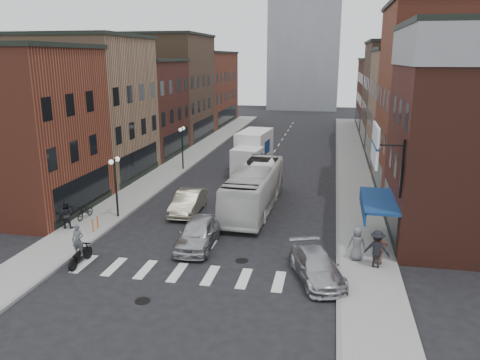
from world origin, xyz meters
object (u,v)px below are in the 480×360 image
transit_bus (254,188)px  ped_right_c (357,244)px  motorcycle_rider (79,246)px  sedan_left_far (188,202)px  bike_rack (95,224)px  ped_right_b (379,248)px  box_truck (252,152)px  ped_left_solo (66,215)px  curb_car (317,266)px  billboard_sign (377,146)px  ped_right_a (377,249)px  sedan_left_near (198,233)px  streetlamp_far (182,140)px  parked_bicycle (85,212)px  streetlamp_near (115,176)px

transit_bus → ped_right_c: bearing=-47.6°
motorcycle_rider → sedan_left_far: 9.63m
bike_rack → motorcycle_rider: size_ratio=0.36×
ped_right_c → ped_right_b: bearing=158.6°
box_truck → bike_rack: bearing=-104.9°
bike_rack → ped_left_solo: (-1.93, 0.05, 0.47)m
bike_rack → sedan_left_far: 6.49m
curb_car → transit_bus: bearing=95.3°
billboard_sign → ped_right_a: billboard_sign is taller
sedan_left_near → sedan_left_far: sedan_left_near is taller
sedan_left_far → ped_right_c: 12.57m
ped_left_solo → ped_right_c: bearing=166.5°
streetlamp_far → sedan_left_far: streetlamp_far is taller
transit_bus → sedan_left_near: size_ratio=2.32×
motorcycle_rider → ped_right_b: size_ratio=1.28×
curb_car → ped_right_a: ped_right_a is taller
motorcycle_rider → parked_bicycle: bearing=111.5°
streetlamp_near → ped_right_c: size_ratio=2.28×
motorcycle_rider → transit_bus: size_ratio=0.20×
streetlamp_far → ped_right_c: (15.31, -18.01, -1.86)m
curb_car → ped_right_a: (2.91, 1.68, 0.45)m
streetlamp_far → ped_right_c: size_ratio=2.28×
streetlamp_far → box_truck: size_ratio=0.49×
box_truck → ped_right_a: box_truck is taller
streetlamp_far → ped_left_solo: (-2.13, -16.65, -1.90)m
billboard_sign → streetlamp_far: (-15.99, 17.50, -3.22)m
billboard_sign → transit_bus: bearing=135.6°
billboard_sign → streetlamp_far: 23.92m
curb_car → parked_bicycle: bearing=140.1°
billboard_sign → box_truck: size_ratio=0.44×
billboard_sign → ped_right_c: size_ratio=2.06×
box_truck → sedan_left_near: size_ratio=1.76×
ped_right_a → sedan_left_near: bearing=5.9°
box_truck → transit_bus: 11.76m
billboard_sign → curb_car: 6.72m
transit_bus → billboard_sign: bearing=-42.9°
bike_rack → ped_right_b: size_ratio=0.46×
billboard_sign → motorcycle_rider: 15.97m
bike_rack → ped_right_a: 16.58m
streetlamp_near → ped_right_b: 17.08m
ped_left_solo → ped_right_b: ped_right_b is taller
bike_rack → parked_bicycle: parked_bicycle is taller
streetlamp_far → ped_left_solo: size_ratio=2.37×
streetlamp_near → ped_right_c: 15.94m
streetlamp_near → ped_right_b: size_ratio=2.36×
bike_rack → box_truck: bearing=69.7°
bike_rack → sedan_left_far: (4.48, 4.70, 0.22)m
streetlamp_near → bike_rack: streetlamp_near is taller
ped_right_b → ped_right_a: bearing=76.0°
billboard_sign → bike_rack: bearing=177.2°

